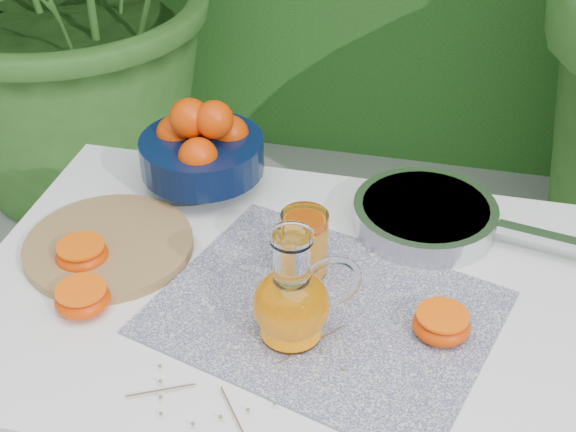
% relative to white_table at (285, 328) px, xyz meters
% --- Properties ---
extents(white_table, '(1.00, 0.70, 0.75)m').
position_rel_white_table_xyz_m(white_table, '(0.00, 0.00, 0.00)').
color(white_table, white).
rests_on(white_table, ground).
extents(placemat, '(0.58, 0.51, 0.00)m').
position_rel_white_table_xyz_m(placemat, '(0.07, -0.04, 0.08)').
color(placemat, '#0D0F4B').
rests_on(placemat, white_table).
extents(cutting_board, '(0.35, 0.35, 0.02)m').
position_rel_white_table_xyz_m(cutting_board, '(-0.31, 0.03, 0.09)').
color(cutting_board, olive).
rests_on(cutting_board, white_table).
extents(fruit_bowl, '(0.27, 0.27, 0.18)m').
position_rel_white_table_xyz_m(fruit_bowl, '(-0.22, 0.26, 0.16)').
color(fruit_bowl, black).
rests_on(fruit_bowl, white_table).
extents(juice_pitcher, '(0.17, 0.15, 0.18)m').
position_rel_white_table_xyz_m(juice_pitcher, '(0.03, -0.10, 0.15)').
color(juice_pitcher, white).
rests_on(juice_pitcher, white_table).
extents(juice_tumbler, '(0.08, 0.08, 0.11)m').
position_rel_white_table_xyz_m(juice_tumbler, '(0.02, 0.05, 0.14)').
color(juice_tumbler, white).
rests_on(juice_tumbler, white_table).
extents(saute_pan, '(0.45, 0.29, 0.05)m').
position_rel_white_table_xyz_m(saute_pan, '(0.20, 0.22, 0.11)').
color(saute_pan, silver).
rests_on(saute_pan, white_table).
extents(orange_halves, '(0.69, 0.20, 0.04)m').
position_rel_white_table_xyz_m(orange_halves, '(-0.13, -0.06, 0.10)').
color(orange_halves, '#D54E02').
rests_on(orange_halves, white_table).
extents(thyme_sprigs, '(0.28, 0.24, 0.01)m').
position_rel_white_table_xyz_m(thyme_sprigs, '(-0.01, -0.20, 0.09)').
color(thyme_sprigs, brown).
rests_on(thyme_sprigs, white_table).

